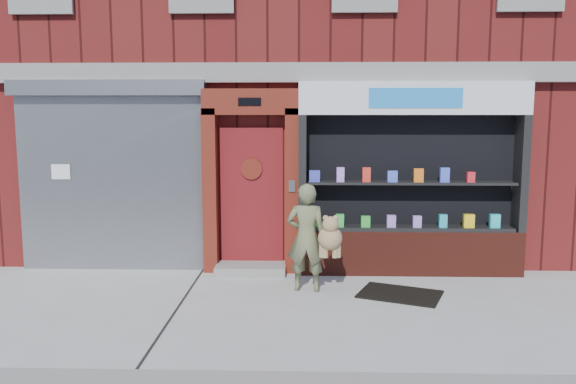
{
  "coord_description": "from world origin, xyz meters",
  "views": [
    {
      "loc": [
        0.08,
        -6.93,
        2.45
      ],
      "look_at": [
        -0.14,
        1.0,
        1.4
      ],
      "focal_mm": 35.0,
      "sensor_mm": 36.0,
      "label": 1
    }
  ],
  "objects": [
    {
      "name": "building",
      "position": [
        -0.0,
        5.99,
        4.0
      ],
      "size": [
        12.0,
        8.16,
        8.0
      ],
      "color": "#571413",
      "rests_on": "ground"
    },
    {
      "name": "shutter_bay",
      "position": [
        -3.0,
        1.93,
        1.72
      ],
      "size": [
        3.1,
        0.3,
        3.04
      ],
      "color": "gray",
      "rests_on": "ground"
    },
    {
      "name": "woman",
      "position": [
        0.17,
        0.83,
        0.78
      ],
      "size": [
        0.8,
        0.56,
        1.54
      ],
      "color": "#656A46",
      "rests_on": "ground"
    },
    {
      "name": "doormat",
      "position": [
        1.43,
        0.67,
        0.01
      ],
      "size": [
        1.29,
        1.12,
        0.03
      ],
      "primitive_type": "cube",
      "rotation": [
        0.0,
        0.0,
        -0.39
      ],
      "color": "black",
      "rests_on": "ground"
    },
    {
      "name": "pharmacy_bay",
      "position": [
        1.75,
        1.81,
        1.37
      ],
      "size": [
        3.5,
        0.41,
        3.0
      ],
      "color": "#5A1F15",
      "rests_on": "ground"
    },
    {
      "name": "red_door_bay",
      "position": [
        -0.75,
        1.86,
        1.46
      ],
      "size": [
        1.52,
        0.58,
        2.9
      ],
      "color": "#611B10",
      "rests_on": "ground"
    },
    {
      "name": "ground",
      "position": [
        0.0,
        0.0,
        0.0
      ],
      "size": [
        80.0,
        80.0,
        0.0
      ],
      "primitive_type": "plane",
      "color": "#9E9E99",
      "rests_on": "ground"
    }
  ]
}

